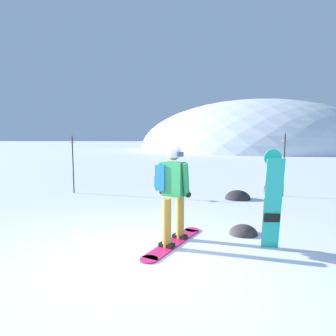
{
  "coord_description": "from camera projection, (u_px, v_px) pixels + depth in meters",
  "views": [
    {
      "loc": [
        0.76,
        -3.97,
        1.83
      ],
      "look_at": [
        0.21,
        3.76,
        1.0
      ],
      "focal_mm": 30.13,
      "sensor_mm": 36.0,
      "label": 1
    }
  ],
  "objects": [
    {
      "name": "spare_snowboard",
      "position": [
        272.0,
        199.0,
        4.57
      ],
      "size": [
        0.28,
        0.23,
        1.65
      ],
      "color": "#23B7A3",
      "rests_on": "ground"
    },
    {
      "name": "rock_small",
      "position": [
        243.0,
        234.0,
        5.37
      ],
      "size": [
        0.54,
        0.46,
        0.38
      ],
      "color": "#383333",
      "rests_on": "ground"
    },
    {
      "name": "rock_mid",
      "position": [
        238.0,
        199.0,
        8.47
      ],
      "size": [
        0.76,
        0.65,
        0.53
      ],
      "color": "#282628",
      "rests_on": "ground"
    },
    {
      "name": "piste_marker_near",
      "position": [
        73.0,
        160.0,
        9.3
      ],
      "size": [
        0.2,
        0.2,
        1.93
      ],
      "color": "black",
      "rests_on": "ground"
    },
    {
      "name": "snowboarder_main",
      "position": [
        172.0,
        191.0,
        4.82
      ],
      "size": [
        0.95,
        1.69,
        1.71
      ],
      "color": "#D11E5B",
      "rests_on": "ground"
    },
    {
      "name": "rock_dark",
      "position": [
        271.0,
        182.0,
        11.81
      ],
      "size": [
        0.46,
        0.39,
        0.32
      ],
      "color": "#4C4742",
      "rests_on": "ground"
    },
    {
      "name": "piste_marker_far",
      "position": [
        284.0,
        160.0,
        8.75
      ],
      "size": [
        0.2,
        0.2,
        2.0
      ],
      "color": "black",
      "rests_on": "ground"
    },
    {
      "name": "ridge_peak_main",
      "position": [
        255.0,
        150.0,
        43.04
      ],
      "size": [
        34.74,
        31.27,
        14.86
      ],
      "color": "white",
      "rests_on": "ground"
    },
    {
      "name": "ground_plane",
      "position": [
        136.0,
        261.0,
        4.19
      ],
      "size": [
        300.0,
        300.0,
        0.0
      ],
      "primitive_type": "plane",
      "color": "white"
    }
  ]
}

